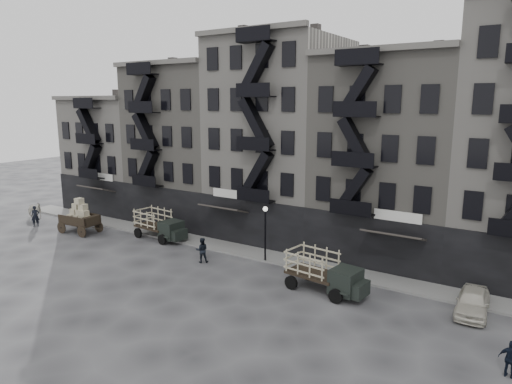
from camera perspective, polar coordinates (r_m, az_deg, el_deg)
The scene contains 15 objects.
ground at distance 34.28m, azimuth -5.50°, elevation -9.02°, with size 140.00×140.00×0.00m, color #38383A.
sidewalk at distance 37.09m, azimuth -1.88°, elevation -7.26°, with size 55.00×2.50×0.15m, color slate.
building_west at distance 53.50m, azimuth -16.00°, elevation 4.56°, with size 10.00×11.35×13.20m.
building_midwest at distance 46.31m, azimuth -7.87°, elevation 5.77°, with size 10.00×11.35×16.20m.
building_center at distance 40.44m, azimuth 2.98°, elevation 6.50°, with size 10.00×11.35×18.20m.
building_mideast at distance 36.62m, azimuth 16.68°, elevation 3.97°, with size 10.00×11.35×16.20m.
lamp_post at distance 33.80m, azimuth 1.16°, elevation -4.31°, with size 0.36×0.36×4.28m.
horse at distance 52.34m, azimuth -26.00°, elevation -2.03°, with size 0.92×2.01×1.70m, color beige.
wagon at distance 44.67m, azimuth -21.31°, elevation -2.51°, with size 3.86×2.23×3.18m.
stake_truck_west at distance 40.69m, azimuth -11.98°, elevation -3.77°, with size 5.28×2.51×2.58m.
stake_truck_east at distance 29.33m, azimuth 8.52°, elevation -9.55°, with size 5.41×2.68×2.62m.
car_east at distance 29.28m, azimuth 25.47°, elevation -12.26°, with size 1.68×4.18×1.43m, color beige.
pedestrian_west at distance 48.74m, azimuth -25.86°, elevation -2.74°, with size 0.74×0.48×2.02m, color black.
pedestrian_mid at distance 34.52m, azimuth -6.78°, elevation -7.23°, with size 0.93×0.72×1.90m, color black.
policeman at distance 23.84m, azimuth 29.25°, elevation -17.78°, with size 1.00×0.41×1.70m, color black.
Camera 1 is at (20.10, -25.10, 11.87)m, focal length 32.00 mm.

